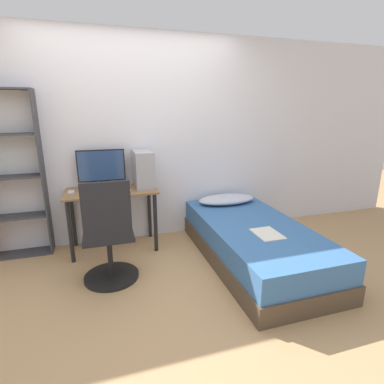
% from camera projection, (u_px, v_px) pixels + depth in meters
% --- Properties ---
extents(ground_plane, '(14.00, 14.00, 0.00)m').
position_uv_depth(ground_plane, '(161.00, 293.00, 2.73)').
color(ground_plane, tan).
extents(wall_back, '(8.00, 0.05, 2.50)m').
position_uv_depth(wall_back, '(136.00, 141.00, 3.65)').
color(wall_back, silver).
rests_on(wall_back, ground_plane).
extents(desk, '(1.02, 0.53, 0.73)m').
position_uv_depth(desk, '(112.00, 201.00, 3.46)').
color(desk, brown).
rests_on(desk, ground_plane).
extents(office_chair, '(0.53, 0.53, 1.03)m').
position_uv_depth(office_chair, '(109.00, 243.00, 2.82)').
color(office_chair, black).
rests_on(office_chair, ground_plane).
extents(bed, '(0.99, 2.04, 0.43)m').
position_uv_depth(bed, '(254.00, 242.00, 3.28)').
color(bed, '#4C3D2D').
rests_on(bed, ground_plane).
extents(pillow, '(0.76, 0.36, 0.11)m').
position_uv_depth(pillow, '(227.00, 199.00, 3.91)').
color(pillow, '#B2B7C6').
rests_on(pillow, bed).
extents(magazine, '(0.24, 0.32, 0.01)m').
position_uv_depth(magazine, '(267.00, 234.00, 2.95)').
color(magazine, silver).
rests_on(magazine, bed).
extents(monitor, '(0.54, 0.18, 0.45)m').
position_uv_depth(monitor, '(101.00, 167.00, 3.49)').
color(monitor, black).
rests_on(monitor, desk).
extents(keyboard, '(0.38, 0.15, 0.02)m').
position_uv_depth(keyboard, '(106.00, 192.00, 3.31)').
color(keyboard, black).
rests_on(keyboard, desk).
extents(pc_tower, '(0.21, 0.39, 0.43)m').
position_uv_depth(pc_tower, '(143.00, 169.00, 3.53)').
color(pc_tower, '#99999E').
rests_on(pc_tower, desk).
extents(mouse, '(0.06, 0.09, 0.02)m').
position_uv_depth(mouse, '(128.00, 190.00, 3.38)').
color(mouse, silver).
rests_on(mouse, desk).
extents(phone, '(0.07, 0.14, 0.01)m').
position_uv_depth(phone, '(71.00, 192.00, 3.33)').
color(phone, '#B7B7BC').
rests_on(phone, desk).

